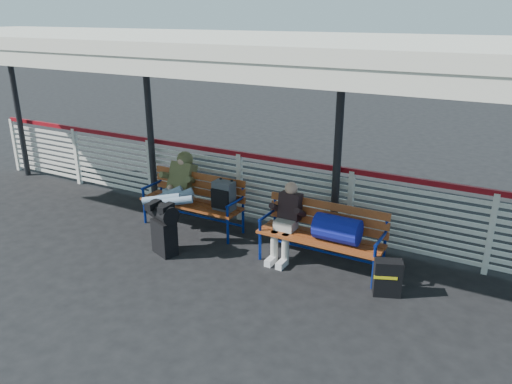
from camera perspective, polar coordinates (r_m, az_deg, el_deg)
The scene contains 9 objects.
ground at distance 7.46m, azimuth -9.48°, elevation -8.02°, with size 60.00×60.00×0.00m, color black.
fence at distance 8.63m, azimuth -1.89°, elevation 0.94°, with size 12.08×0.08×1.24m.
canopy at distance 7.31m, azimuth -6.48°, elevation 16.49°, with size 12.60×3.60×3.16m.
luggage_stack at distance 7.58m, azimuth -10.50°, elevation -3.89°, with size 0.56×0.43×0.81m.
bench_left at distance 8.27m, azimuth -5.98°, elevation -0.46°, with size 1.80×0.56×0.94m.
bench_right at distance 7.04m, azimuth 8.55°, elevation -4.23°, with size 1.80×0.56×0.92m.
traveler_man at distance 8.18m, azimuth -9.44°, elevation -0.09°, with size 0.94×1.64×0.77m.
companion_person at distance 7.29m, azimuth 3.48°, elevation -3.27°, with size 0.32×0.66×1.15m.
suitcase_side at distance 6.71m, azimuth 14.79°, elevation -9.45°, with size 0.40×0.33×0.48m.
Camera 1 is at (4.25, -5.07, 3.45)m, focal length 35.00 mm.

